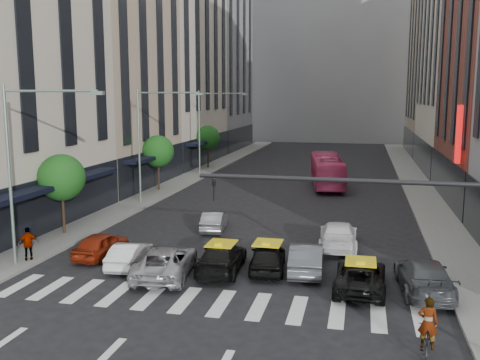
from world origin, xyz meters
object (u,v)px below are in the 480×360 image
Objects in this scene: car_red at (101,245)px; bus at (327,170)px; streetlamp_near at (25,152)px; taxi_left at (222,258)px; streetlamp_mid at (150,131)px; motorcycle at (427,342)px; car_white_front at (130,255)px; pedestrian_far at (28,244)px; streetlamp_far at (208,121)px; taxi_center at (268,257)px.

bus reaches higher than car_red.
taxi_left is (9.60, 1.46, -5.20)m from streetlamp_near.
motorcycle is at bearing -49.06° from streetlamp_mid.
streetlamp_mid reaches higher than car_white_front.
taxi_left reaches higher than motorcycle.
taxi_left is at bearing -29.63° from motorcycle.
bus is (12.99, 28.11, -4.37)m from streetlamp_near.
pedestrian_far is at bearing 1.26° from taxi_left.
streetlamp_far reaches higher than car_red.
streetlamp_near is 31.27m from bus.
streetlamp_far is (0.00, 32.00, 0.00)m from streetlamp_near.
taxi_center is (11.82, 2.03, -5.19)m from streetlamp_near.
streetlamp_mid reaches higher than taxi_center.
streetlamp_far reaches higher than motorcycle.
streetlamp_near is at bearing -90.00° from streetlamp_far.
streetlamp_mid is 0.82× the size of bus.
taxi_left is (4.76, 0.28, 0.07)m from car_white_front.
bus is (10.35, 25.75, 0.85)m from car_red.
taxi_left reaches higher than car_white_front.
pedestrian_far is (-3.19, -1.78, 0.34)m from car_red.
pedestrian_far is (-5.39, -0.59, 0.39)m from car_white_front.
pedestrian_far is (-10.15, -0.87, 0.31)m from taxi_left.
taxi_center is at bearing 9.73° from streetlamp_near.
streetlamp_near is 11.02m from taxi_left.
motorcycle is at bearing -16.11° from streetlamp_near.
pedestrian_far is at bearing 32.07° from car_red.
taxi_left is 10.19m from pedestrian_far.
taxi_center reaches higher than car_red.
car_red is 7.02m from taxi_left.
car_white_front is 2.21× the size of pedestrian_far.
streetlamp_near is 32.00m from streetlamp_far.
streetlamp_mid is 16.46m from car_white_front.
streetlamp_near is 1.00× the size of streetlamp_far.
streetlamp_mid is 2.26× the size of car_red.
pedestrian_far is at bearing 1.38° from car_white_front.
taxi_center is (11.82, -13.97, -5.19)m from streetlamp_mid.
motorcycle is at bearing 91.44° from bus.
car_white_front is 28.16m from bus.
car_red reaches higher than motorcycle.
motorcycle is at bearing 126.07° from taxi_center.
taxi_center is (11.82, -29.97, -5.19)m from streetlamp_far.
taxi_left is 2.79× the size of motorcycle.
streetlamp_far reaches higher than car_white_front.
bus is at bearing 65.20° from streetlamp_near.
bus is at bearing 42.99° from streetlamp_mid.
streetlamp_mid is at bearing -76.80° from car_white_front.
streetlamp_mid is 19.02m from taxi_center.
streetlamp_far is 42.05m from motorcycle.
taxi_center is 26.12m from bus.
streetlamp_near reaches higher than taxi_left.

